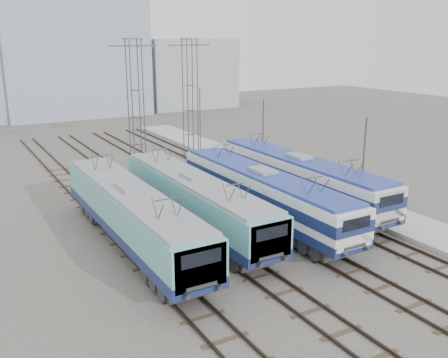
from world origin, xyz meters
TOP-DOWN VIEW (x-y plane):
  - ground at (0.00, 0.00)m, footprint 160.00×160.00m
  - platform at (10.20, 8.00)m, footprint 4.00×70.00m
  - locomotive_far_left at (-6.75, 4.78)m, footprint 2.82×17.83m
  - locomotive_center_left at (-2.25, 5.58)m, footprint 2.73×17.20m
  - locomotive_center_right at (2.25, 4.50)m, footprint 2.75×17.36m
  - locomotive_far_right at (6.75, 6.39)m, footprint 2.79×17.66m
  - catenary_tower_west at (0.00, 22.00)m, footprint 4.50×1.20m
  - catenary_tower_east at (6.50, 24.00)m, footprint 4.50×1.20m
  - mast_front at (8.60, 2.00)m, footprint 0.12×0.12m
  - mast_mid at (8.60, 14.00)m, footprint 0.12×0.12m
  - mast_rear at (8.60, 26.00)m, footprint 0.12×0.12m
  - building_center at (4.00, 62.00)m, footprint 22.00×14.00m
  - building_east at (24.00, 62.00)m, footprint 16.00×12.00m

SIDE VIEW (x-z plane):
  - ground at x=0.00m, z-range 0.00..0.00m
  - platform at x=10.20m, z-range 0.00..0.30m
  - locomotive_center_left at x=-2.25m, z-range 0.53..3.77m
  - locomotive_center_right at x=2.25m, z-range 0.59..3.85m
  - locomotive_far_left at x=-6.75m, z-range 0.55..3.90m
  - locomotive_far_right at x=6.75m, z-range 0.60..3.92m
  - mast_front at x=8.60m, z-range 0.00..7.00m
  - mast_mid at x=8.60m, z-range 0.00..7.00m
  - mast_rear at x=8.60m, z-range 0.00..7.00m
  - building_east at x=24.00m, z-range 0.00..12.00m
  - catenary_tower_west at x=0.00m, z-range 0.64..12.64m
  - catenary_tower_east at x=6.50m, z-range 0.64..12.64m
  - building_center at x=4.00m, z-range 0.00..18.00m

